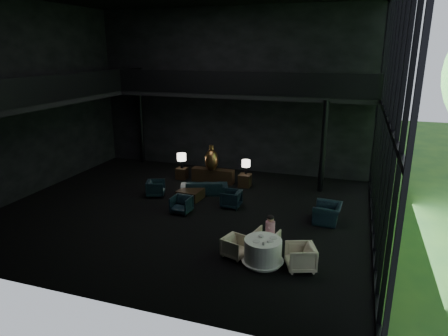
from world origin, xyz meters
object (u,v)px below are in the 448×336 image
(dining_chair_north, at_px, (266,240))
(child, at_px, (270,225))
(lounge_armchair_east, at_px, (231,198))
(window_armchair, at_px, (328,210))
(coffee_table, at_px, (190,194))
(lounge_armchair_west, at_px, (156,188))
(dining_chair_east, at_px, (301,256))
(console, at_px, (213,176))
(dining_chair_west, at_px, (236,247))
(dining_table, at_px, (263,253))
(side_table_right, at_px, (245,181))
(table_lamp_left, at_px, (182,158))
(sofa, at_px, (204,185))
(side_table_left, at_px, (182,173))
(table_lamp_right, at_px, (246,164))
(bronze_urn, at_px, (212,160))
(lounge_armchair_south, at_px, (181,204))

(dining_chair_north, relative_size, child, 1.03)
(lounge_armchair_east, relative_size, window_armchair, 0.68)
(coffee_table, bearing_deg, lounge_armchair_west, -174.98)
(coffee_table, relative_size, dining_chair_east, 1.12)
(console, relative_size, window_armchair, 1.88)
(console, height_order, dining_chair_north, dining_chair_north)
(lounge_armchair_west, xyz_separation_m, dining_chair_west, (4.74, -3.88, -0.05))
(dining_table, xyz_separation_m, dining_chair_west, (-0.87, 0.12, -0.02))
(side_table_right, height_order, lounge_armchair_east, lounge_armchair_east)
(lounge_armchair_west, height_order, dining_table, dining_table)
(table_lamp_left, height_order, dining_chair_north, table_lamp_left)
(console, xyz_separation_m, dining_table, (3.93, -6.53, 0.01))
(lounge_armchair_west, bearing_deg, coffee_table, -105.07)
(dining_chair_north, bearing_deg, child, -99.14)
(dining_table, distance_m, dining_chair_north, 0.84)
(sofa, xyz_separation_m, window_armchair, (5.30, -1.39, 0.08))
(console, bearing_deg, side_table_left, -179.70)
(dining_chair_west, bearing_deg, table_lamp_right, 30.35)
(table_lamp_left, height_order, dining_table, table_lamp_left)
(bronze_urn, height_order, side_table_left, bronze_urn)
(lounge_armchair_east, bearing_deg, console, -146.94)
(console, bearing_deg, table_lamp_left, 179.22)
(bronze_urn, bearing_deg, child, -53.70)
(side_table_left, bearing_deg, window_armchair, -22.77)
(console, xyz_separation_m, bronze_urn, (0.00, -0.17, 0.82))
(lounge_armchair_east, bearing_deg, dining_table, 29.67)
(lounge_armchair_east, bearing_deg, bronze_urn, -145.20)
(lounge_armchair_south, bearing_deg, side_table_right, 71.10)
(dining_table, xyz_separation_m, child, (-0.01, 1.02, 0.44))
(side_table_right, relative_size, lounge_armchair_west, 0.79)
(bronze_urn, relative_size, side_table_right, 2.05)
(console, height_order, lounge_armchair_east, lounge_armchair_east)
(console, relative_size, lounge_armchair_east, 2.78)
(lounge_armchair_west, bearing_deg, dining_chair_west, -149.43)
(lounge_armchair_south, bearing_deg, dining_table, -32.31)
(coffee_table, bearing_deg, side_table_right, 52.37)
(table_lamp_left, distance_m, lounge_armchair_west, 2.64)
(side_table_left, bearing_deg, child, -44.89)
(lounge_armchair_south, relative_size, dining_chair_east, 0.83)
(bronze_urn, height_order, coffee_table, bronze_urn)
(lounge_armchair_west, distance_m, dining_table, 6.89)
(lounge_armchair_south, bearing_deg, side_table_left, 116.89)
(window_armchair, xyz_separation_m, child, (-1.56, -2.53, 0.30))
(dining_chair_east, xyz_separation_m, dining_chair_west, (-1.96, 0.10, -0.10))
(table_lamp_right, bearing_deg, dining_chair_west, -77.13)
(table_lamp_right, distance_m, coffee_table, 3.06)
(dining_chair_north, bearing_deg, window_armchair, -109.33)
(lounge_armchair_east, distance_m, lounge_armchair_south, 2.00)
(lounge_armchair_west, xyz_separation_m, dining_table, (5.61, -4.01, -0.03))
(dining_chair_north, bearing_deg, lounge_armchair_south, -14.39)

